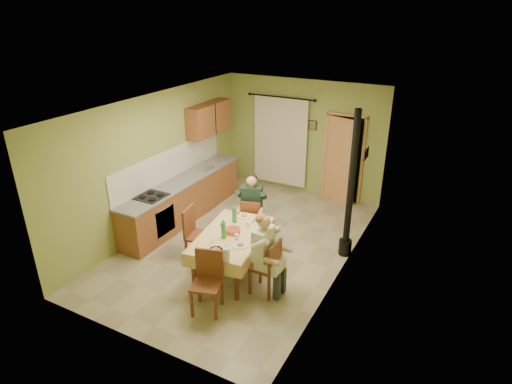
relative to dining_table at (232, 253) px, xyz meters
The scene contains 17 objects.
floor 1.02m from the dining_table, 108.68° to the left, with size 4.00×6.00×0.01m, color tan.
room_shell 1.72m from the dining_table, 108.68° to the left, with size 4.04×6.04×2.82m.
kitchen_run 2.39m from the dining_table, 147.24° to the left, with size 0.64×3.64×1.56m.
upper_cabinets 3.70m from the dining_table, 129.29° to the left, with size 0.35×1.40×0.70m, color brown.
curtain 3.99m from the dining_table, 102.66° to the left, with size 1.70×0.07×2.22m.
doorway 3.93m from the dining_table, 79.02° to the left, with size 0.96×0.30×2.15m.
dining_table is the anchor object (origin of this frame).
tableware 0.46m from the dining_table, 75.46° to the right, with size 0.87×1.59×0.33m.
chair_far 1.10m from the dining_table, 100.38° to the left, with size 0.49×0.49×0.94m.
chair_near 1.11m from the dining_table, 79.73° to the right, with size 0.54×0.54×0.99m.
chair_right 0.83m from the dining_table, 18.09° to the right, with size 0.43×0.43×0.97m.
chair_left 0.76m from the dining_table, behind, with size 0.54×0.54×1.03m.
man_far 1.22m from the dining_table, 100.47° to the left, with size 0.64×0.57×1.39m.
man_right 0.95m from the dining_table, 18.35° to the right, with size 0.47×0.59×1.39m.
stove_flue 2.28m from the dining_table, 43.05° to the left, with size 0.24×0.24×2.80m.
picture_back 4.10m from the dining_table, 90.77° to the left, with size 0.19×0.03×0.23m, color black.
picture_right 3.05m from the dining_table, 51.44° to the left, with size 0.03×0.31×0.21m, color brown.
Camera 1 is at (3.67, -6.37, 4.40)m, focal length 30.00 mm.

